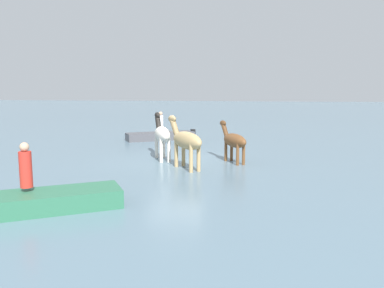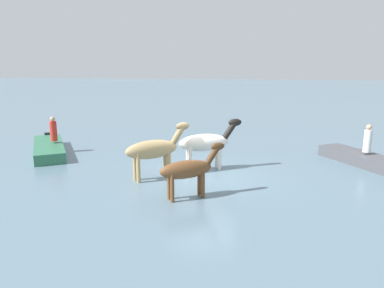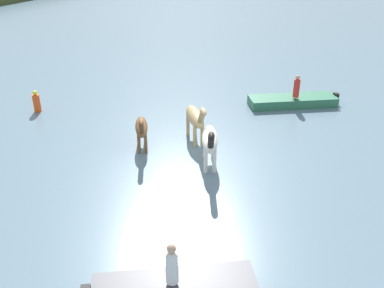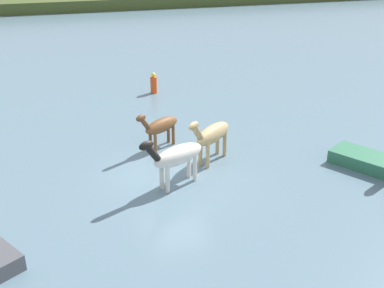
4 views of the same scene
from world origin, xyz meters
TOP-DOWN VIEW (x-y plane):
  - ground_plane at (0.00, 0.00)m, footprint 175.48×175.48m
  - horse_rear_stallion at (-0.06, -0.63)m, footprint 2.58×1.49m
  - horse_mid_herd at (1.71, 0.81)m, footprint 2.30×1.99m
  - horse_dun_straggler at (0.10, 2.59)m, footprint 2.08×1.50m
  - boat_launch_far at (7.80, -2.15)m, footprint 3.56×4.62m
  - boat_dinghy_port at (-6.68, -2.43)m, footprint 3.25×4.21m
  - person_watcher_seated at (7.57, -2.30)m, footprint 0.32×0.32m
  - person_boatman_standing at (-6.72, -2.44)m, footprint 0.32×0.32m

SIDE VIEW (x-z plane):
  - ground_plane at x=0.00m, z-range 0.00..0.00m
  - boat_dinghy_port at x=-6.68m, z-range -0.20..0.53m
  - boat_launch_far at x=7.80m, z-range -0.20..0.54m
  - horse_dun_straggler at x=0.10m, z-range 0.09..1.84m
  - person_boatman_standing at x=-6.72m, z-range 0.53..1.72m
  - horse_mid_herd at x=1.71m, z-range 0.10..2.16m
  - horse_rear_stallion at x=-0.06m, z-range 0.11..2.17m
  - person_watcher_seated at x=7.57m, z-range 0.54..1.73m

